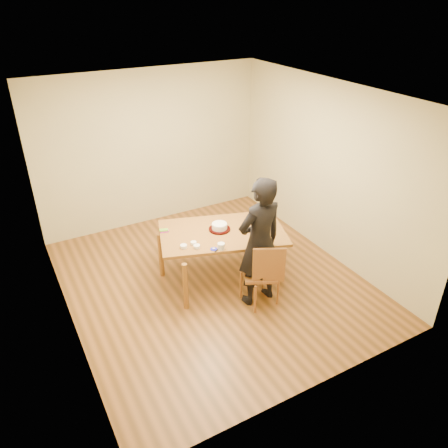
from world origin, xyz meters
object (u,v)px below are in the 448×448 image
cake (219,226)px  person (259,243)px  cake_plate (220,229)px  dining_table (222,233)px  dining_chair (260,274)px

cake → person: size_ratio=0.12×
cake_plate → person: size_ratio=0.17×
cake → person: 0.82m
dining_table → cake_plate: bearing=117.7°
dining_table → cake_plate: size_ratio=5.68×
dining_table → dining_chair: dining_table is taller
cake_plate → cake: bearing=90.0°
dining_chair → cake: size_ratio=1.92×
dining_table → cake: cake is taller
cake_plate → cake: 0.05m
cake_plate → person: person is taller
cake_plate → cake: (0.00, 0.00, 0.05)m
cake → dining_table: bearing=-80.4°
dining_table → dining_chair: 0.84m
cake_plate → person: bearing=-78.5°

